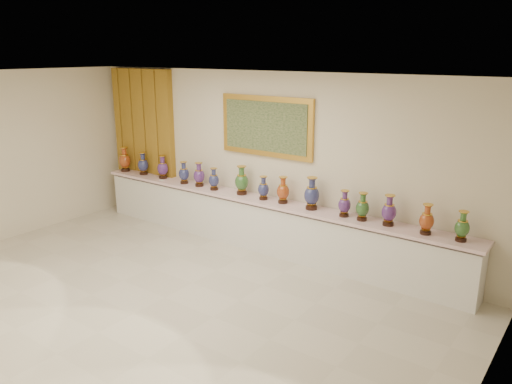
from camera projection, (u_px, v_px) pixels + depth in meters
ground at (165, 298)px, 6.94m from camera, size 8.00×8.00×0.00m
room at (161, 141)px, 9.85m from camera, size 8.00×8.00×8.00m
counter at (260, 224)px, 8.58m from camera, size 7.28×0.48×0.90m
vase_0 at (125, 160)px, 10.30m from camera, size 0.28×0.28×0.51m
vase_1 at (143, 165)px, 10.03m from camera, size 0.21×0.21×0.45m
vase_2 at (163, 168)px, 9.73m from camera, size 0.23×0.23×0.45m
vase_3 at (184, 174)px, 9.35m from camera, size 0.22×0.22×0.42m
vase_4 at (199, 176)px, 9.16m from camera, size 0.25×0.25×0.44m
vase_5 at (214, 180)px, 8.92m from camera, size 0.19×0.19×0.40m
vase_6 at (242, 182)px, 8.63m from camera, size 0.23×0.23×0.51m
vase_7 at (263, 189)px, 8.34m from camera, size 0.24×0.24×0.40m
vase_8 at (283, 191)px, 8.14m from camera, size 0.27×0.27×0.45m
vase_9 at (312, 195)px, 7.81m from camera, size 0.30×0.30×0.52m
vase_10 at (344, 205)px, 7.48m from camera, size 0.24×0.24×0.41m
vase_11 at (363, 208)px, 7.31m from camera, size 0.22×0.22×0.42m
vase_12 at (389, 212)px, 7.09m from camera, size 0.22×0.22×0.45m
vase_13 at (427, 221)px, 6.75m from camera, size 0.25×0.25×0.43m
vase_14 at (462, 228)px, 6.51m from camera, size 0.24×0.24×0.41m
label_card at (162, 180)px, 9.63m from camera, size 0.10×0.06×0.00m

